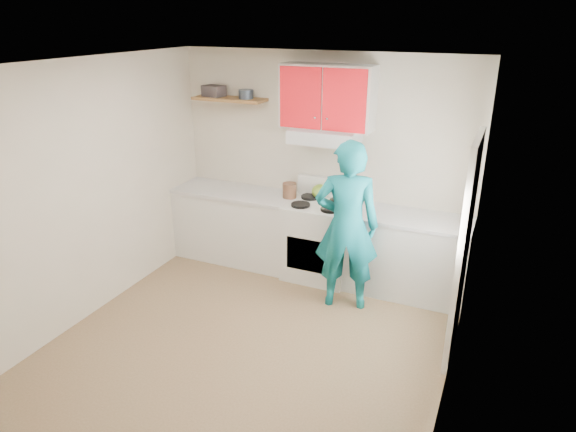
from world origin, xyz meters
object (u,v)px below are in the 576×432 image
at_px(stove, 319,240).
at_px(person, 347,226).
at_px(tin, 246,94).
at_px(kettle, 320,191).
at_px(crock, 290,191).

bearing_deg(stove, person, -46.23).
bearing_deg(tin, stove, -9.50).
distance_m(stove, tin, 1.93).
height_order(kettle, person, person).
bearing_deg(kettle, crock, -170.37).
xyz_separation_m(stove, kettle, (-0.07, 0.19, 0.54)).
xyz_separation_m(kettle, crock, (-0.34, -0.13, -0.00)).
distance_m(stove, kettle, 0.58).
relative_size(stove, tin, 5.27).
bearing_deg(person, stove, -62.16).
height_order(stove, tin, tin).
xyz_separation_m(stove, crock, (-0.41, 0.07, 0.54)).
relative_size(tin, person, 0.09).
bearing_deg(tin, crock, -9.78).
height_order(stove, person, person).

